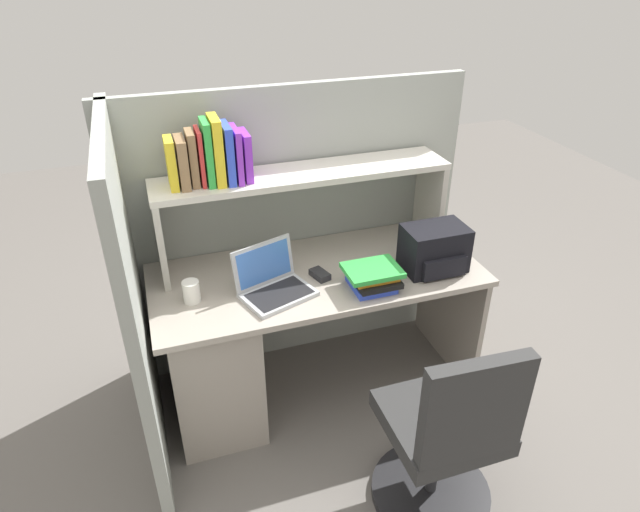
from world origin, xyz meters
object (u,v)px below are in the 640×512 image
computer_mouse (320,275)px  paper_cup (191,292)px  laptop (273,283)px  office_chair (445,442)px  backpack (435,249)px

computer_mouse → paper_cup: 0.60m
laptop → office_chair: size_ratio=0.40×
laptop → paper_cup: laptop is taller
paper_cup → office_chair: size_ratio=0.11×
laptop → office_chair: 1.00m
backpack → computer_mouse: backpack is taller
laptop → paper_cup: size_ratio=3.69×
backpack → paper_cup: size_ratio=2.95×
laptop → paper_cup: (-0.36, 0.05, 0.00)m
backpack → paper_cup: bearing=175.4°
computer_mouse → office_chair: 0.93m
laptop → backpack: bearing=-3.2°
computer_mouse → paper_cup: paper_cup is taller
backpack → paper_cup: 1.16m
office_chair → computer_mouse: bearing=-69.5°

